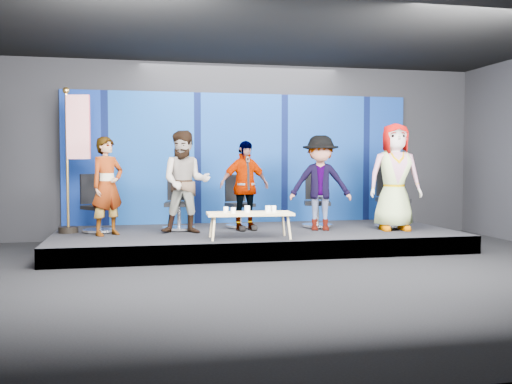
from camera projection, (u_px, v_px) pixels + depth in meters
ground at (293, 274)px, 7.76m from camera, size 10.00×10.00×0.00m
room_walls at (294, 94)px, 7.63m from camera, size 10.02×8.02×3.51m
riser at (256, 239)px, 10.19m from camera, size 7.00×3.00×0.30m
backdrop at (241, 158)px, 11.54m from camera, size 7.00×0.08×2.60m
chair_a at (97, 213)px, 9.92m from camera, size 0.80×0.80×1.02m
panelist_a at (107, 186)px, 9.48m from camera, size 0.72×0.68×1.65m
chair_b at (179, 210)px, 10.25m from camera, size 0.69×0.69×1.09m
panelist_b at (186, 182)px, 9.76m from camera, size 0.94×0.78×1.76m
chair_c at (239, 210)px, 10.68m from camera, size 0.68×0.68×0.99m
panelist_c at (244, 186)px, 10.17m from camera, size 1.01×0.61×1.60m
chair_d at (317, 209)px, 10.74m from camera, size 0.72×0.72×1.05m
panelist_d at (320, 183)px, 10.21m from camera, size 1.22×0.89×1.70m
chair_e at (392, 206)px, 10.76m from camera, size 0.76×0.76×1.19m
panelist_e at (395, 177)px, 10.22m from camera, size 1.02×0.74×1.92m
coffee_table at (250, 214)px, 9.11m from camera, size 1.39×0.64×0.42m
mug_a at (226, 210)px, 9.07m from camera, size 0.08×0.08×0.09m
mug_b at (233, 210)px, 8.97m from camera, size 0.08×0.08×0.09m
mug_c at (247, 209)px, 9.16m from camera, size 0.09×0.09×0.10m
mug_d at (268, 209)px, 9.14m from camera, size 0.09×0.09×0.11m
mug_e at (274, 209)px, 9.24m from camera, size 0.08×0.08×0.10m
flag_stand at (74, 156)px, 9.78m from camera, size 0.56×0.33×2.51m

